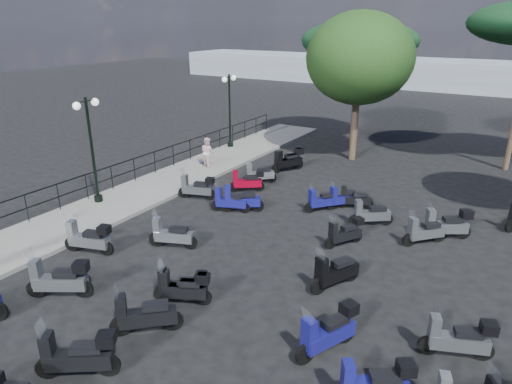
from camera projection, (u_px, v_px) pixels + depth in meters
The scene contains 34 objects.
ground at pixel (230, 256), 15.01m from camera, with size 120.00×120.00×0.00m, color black.
sidewalk at pixel (149, 190), 20.54m from camera, with size 3.00×30.00×0.15m, color slate.
railing at pixel (123, 169), 20.72m from camera, with size 0.04×26.04×1.10m.
lamp_post_1 at pixel (91, 144), 18.22m from camera, with size 0.42×1.27×4.33m.
lamp_post_2 at pixel (230, 106), 26.48m from camera, with size 0.34×1.25×4.24m.
pedestrian_far at pixel (207, 152), 23.42m from camera, with size 0.73×0.57×1.51m, color silver.
scooter_1 at pixel (88, 239), 14.99m from camera, with size 1.72×0.80×1.41m.
scooter_2 at pixel (172, 235), 15.38m from camera, with size 1.62×0.82×1.35m.
scooter_3 at pixel (197, 188), 19.58m from camera, with size 1.63×0.78×1.34m.
scooter_4 at pixel (241, 200), 18.26m from camera, with size 1.57×1.07×1.42m.
scooter_5 at pixel (247, 181), 20.41m from camera, with size 1.37×1.10×1.28m.
scooter_7 at pixel (78, 356), 9.74m from camera, with size 1.58×1.19×1.44m.
scooter_8 at pixel (59, 280), 12.58m from camera, with size 1.66×1.13×1.47m.
scooter_9 at pixel (230, 202), 18.27m from camera, with size 1.53×0.77×1.27m.
scooter_10 at pixel (259, 174), 21.48m from camera, with size 1.26×1.16×1.28m.
scooter_11 at pixel (289, 160), 23.25m from camera, with size 1.06×1.67×1.46m.
scooter_13 at pixel (182, 287), 12.41m from camera, with size 1.45×0.86×1.24m.
scooter_14 at pixel (144, 316), 11.14m from camera, with size 1.40×1.28×1.43m.
scooter_15 at pixel (345, 233), 15.54m from camera, with size 0.95×1.36×1.22m.
scooter_16 at pixel (370, 214), 17.02m from camera, with size 1.40×1.10×1.33m.
scooter_17 at pixel (343, 198), 18.65m from camera, with size 1.06×1.28×1.24m.
scooter_19 at pixel (374, 384), 9.04m from camera, with size 1.48×1.10×1.35m.
scooter_20 at pixel (328, 332), 10.48m from camera, with size 0.96×1.69×1.44m.
scooter_21 at pixel (335, 273), 13.04m from camera, with size 0.95×1.67×1.43m.
scooter_22 at pixel (424, 232), 15.62m from camera, with size 1.20×1.30×1.33m.
scooter_23 at pixel (354, 199), 18.61m from camera, with size 1.42×0.76×1.20m.
scooter_27 at pixel (458, 339), 10.33m from camera, with size 1.59×0.84×1.33m.
scooter_28 at pixel (446, 225), 15.95m from camera, with size 1.62×1.16×1.46m.
scooter_30 at pixel (288, 161), 23.18m from camera, with size 1.06×1.67×1.46m.
scooter_31 at pixel (322, 201), 18.37m from camera, with size 1.06×1.28×1.24m.
scooter_32 at pixel (184, 289), 12.32m from camera, with size 1.45×0.86×1.24m.
broadleaf_tree at pixel (360, 59), 23.43m from camera, with size 5.57×5.57×7.78m.
pine_2 at pixel (359, 41), 26.40m from camera, with size 6.80×6.80×7.31m.
distant_hills at pixel (460, 75), 50.39m from camera, with size 70.00×8.00×3.00m, color gray.
Camera 1 is at (7.65, -10.90, 7.28)m, focal length 32.00 mm.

